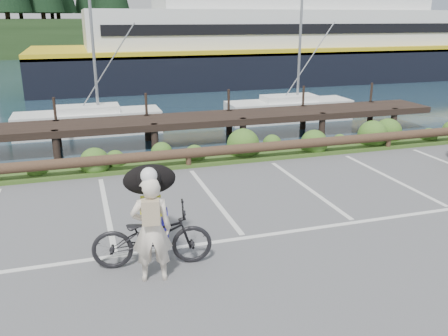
% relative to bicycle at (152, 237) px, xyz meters
% --- Properties ---
extents(ground, '(72.00, 72.00, 0.00)m').
position_rel_bicycle_xyz_m(ground, '(1.96, 0.93, -0.57)').
color(ground, '#535355').
extents(harbor_backdrop, '(170.00, 160.00, 30.00)m').
position_rel_bicycle_xyz_m(harbor_backdrop, '(2.35, 79.39, -0.57)').
color(harbor_backdrop, '#172B39').
rests_on(harbor_backdrop, ground).
extents(vegetation_strip, '(34.00, 1.60, 0.10)m').
position_rel_bicycle_xyz_m(vegetation_strip, '(1.96, 6.23, -0.52)').
color(vegetation_strip, '#3D5B21').
rests_on(vegetation_strip, ground).
extents(log_rail, '(32.00, 0.30, 0.60)m').
position_rel_bicycle_xyz_m(log_rail, '(1.96, 5.53, -0.57)').
color(log_rail, '#443021').
rests_on(log_rail, ground).
extents(bicycle, '(2.24, 1.05, 1.13)m').
position_rel_bicycle_xyz_m(bicycle, '(0.00, 0.00, 0.00)').
color(bicycle, black).
rests_on(bicycle, ground).
extents(cyclist, '(0.74, 0.54, 1.87)m').
position_rel_bicycle_xyz_m(cyclist, '(-0.07, -0.50, 0.37)').
color(cyclist, '#F1E2CC').
rests_on(cyclist, ground).
extents(dog, '(0.62, 1.06, 0.58)m').
position_rel_bicycle_xyz_m(dog, '(0.10, 0.68, 0.85)').
color(dog, black).
rests_on(dog, bicycle).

